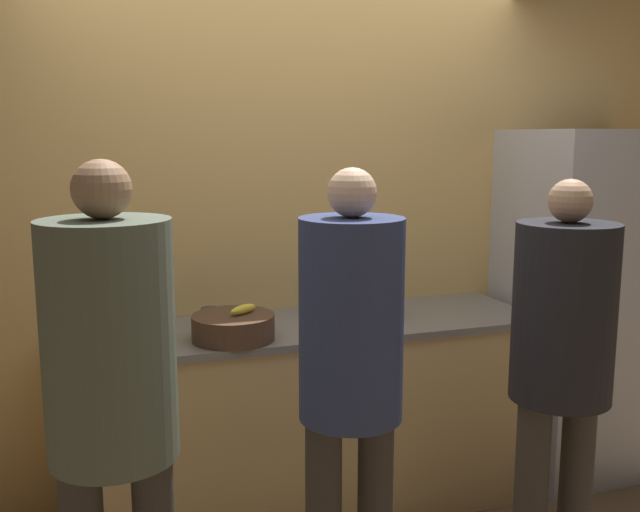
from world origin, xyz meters
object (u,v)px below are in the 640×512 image
Objects in this scene: utensil_crock at (337,297)px; cup_black at (210,316)px; refrigerator at (584,302)px; person_right at (562,346)px; bottle_clear at (79,335)px; bottle_dark at (396,299)px; person_center at (351,361)px; person_left at (112,385)px; fruit_bowl at (233,327)px.

utensil_crock is 0.65m from cup_black.
person_right is at bearing -132.81° from refrigerator.
bottle_clear is 0.87× the size of bottle_dark.
bottle_dark is 0.88m from cup_black.
person_center is at bearing -153.08° from refrigerator.
person_center is 1.13m from bottle_clear.
utensil_crock is at bearing 116.78° from person_right.
person_center is 21.13× the size of cup_black.
refrigerator is 2.56m from bottle_clear.
person_right is 1.18m from utensil_crock.
person_right is at bearing -1.93° from person_center.
person_right is (0.85, -0.03, -0.02)m from person_center.
refrigerator is 1.06× the size of person_left.
person_left is at bearing -124.02° from fruit_bowl.
person_left is 1.18m from cup_black.
person_right is 1.33m from fruit_bowl.
person_center is 0.74m from fruit_bowl.
bottle_dark is at bearing -11.32° from cup_black.
fruit_bowl is 0.68m from utensil_crock.
person_center is 1.03× the size of person_right.
person_center is 4.74× the size of fruit_bowl.
person_left is at bearing -173.06° from person_center.
person_center reaches higher than person_right.
person_right is 8.00× the size of bottle_clear.
refrigerator is 22.82× the size of cup_black.
person_center is at bearing 178.07° from person_right.
bottle_dark is (-1.12, -0.04, 0.11)m from refrigerator.
utensil_crock is at bearing 3.96° from cup_black.
bottle_dark is (0.22, -0.22, 0.02)m from utensil_crock.
cup_black is (-0.64, -0.04, -0.03)m from utensil_crock.
person_right is at bearing -22.27° from bottle_clear.
person_left is at bearing -135.09° from utensil_crock.
bottle_clear is 1.44m from bottle_dark.
utensil_crock is at bearing 135.33° from bottle_dark.
cup_black is at bearing 27.06° from bottle_clear.
bottle_dark is (0.81, 0.11, 0.04)m from fruit_bowl.
bottle_dark reaches higher than cup_black.
utensil_crock is 1.26× the size of bottle_dark.
utensil_crock is (1.12, 1.12, -0.06)m from person_left.
refrigerator reaches higher than person_right.
person_left is 0.81m from person_center.
utensil_crock is (0.32, 1.02, -0.02)m from person_center.
cup_black is (-0.32, 0.98, -0.05)m from person_center.
bottle_dark is (-0.31, 0.83, 0.02)m from person_right.
person_left is at bearing -83.39° from bottle_clear.
person_right reaches higher than utensil_crock.
person_center reaches higher than bottle_clear.
person_right is 5.54× the size of utensil_crock.
person_right is 0.89m from bottle_dark.
bottle_clear is at bearing -152.94° from cup_black.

